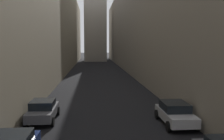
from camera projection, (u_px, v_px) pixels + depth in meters
The scene contains 5 objects.
ground_plane at pixel (98, 74), 47.21m from camera, with size 264.00×264.00×0.00m, color black.
building_block_left at pixel (33, 23), 47.49m from camera, with size 12.04×108.00×18.28m, color gray.
building_block_right at pixel (156, 23), 49.13m from camera, with size 10.93×108.00×18.51m, color gray.
parked_car_left_third at pixel (43, 110), 18.16m from camera, with size 1.89×4.10×1.42m.
parked_car_right_third at pixel (175, 113), 17.27m from camera, with size 1.94×4.15×1.44m.
Camera 1 is at (-0.98, 1.01, 5.19)m, focal length 42.40 mm.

